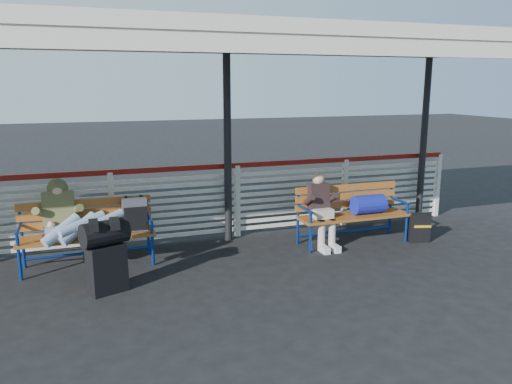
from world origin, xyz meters
name	(u,v)px	position (x,y,z in m)	size (l,w,h in m)	color
ground	(125,296)	(0.00, 0.00, 0.00)	(60.00, 60.00, 0.00)	black
fence	(112,207)	(0.00, 1.90, 0.66)	(12.08, 0.08, 1.24)	silver
canopy	(105,39)	(0.00, 0.87, 3.04)	(12.60, 3.60, 3.16)	silver
luggage_stack	(106,254)	(-0.18, 0.22, 0.49)	(0.62, 0.48, 0.90)	black
bench_left	(102,223)	(-0.17, 1.25, 0.60)	(1.80, 0.56, 0.93)	#9A541D
bench_right	(358,207)	(3.73, 0.97, 0.58)	(1.80, 0.56, 0.92)	#9A541D
traveler_man	(75,222)	(-0.52, 0.90, 0.73)	(0.94, 1.64, 0.77)	#889BB7
companion_person	(322,209)	(3.08, 0.96, 0.60)	(0.32, 0.66, 1.15)	#B6B3A5
suitcase_side	(419,228)	(4.68, 0.66, 0.23)	(0.37, 0.28, 0.46)	black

